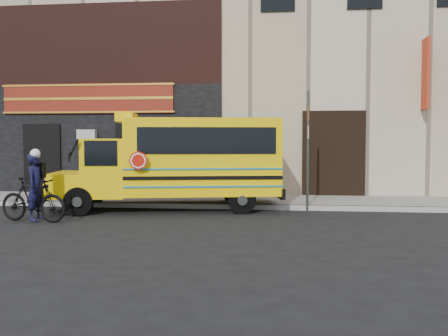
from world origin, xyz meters
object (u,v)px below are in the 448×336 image
(school_bus, at_px, (180,160))
(bicycle, at_px, (33,200))
(cyclist, at_px, (36,188))
(sign_pole, at_px, (308,146))

(school_bus, relative_size, bicycle, 3.74)
(bicycle, relative_size, cyclist, 1.11)
(school_bus, height_order, cyclist, school_bus)
(school_bus, bearing_deg, cyclist, -141.39)
(cyclist, bearing_deg, school_bus, -48.20)
(bicycle, xyz_separation_m, cyclist, (0.07, 0.05, 0.29))
(bicycle, bearing_deg, school_bus, -41.32)
(school_bus, relative_size, cyclist, 4.16)
(school_bus, distance_m, cyclist, 4.22)
(sign_pole, relative_size, cyclist, 2.07)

